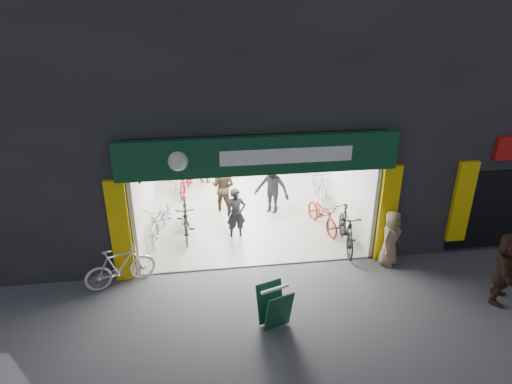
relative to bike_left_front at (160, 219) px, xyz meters
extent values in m
plane|color=#56565B|center=(2.50, -1.96, -0.53)|extent=(60.00, 60.00, 0.00)
cube|color=#232326|center=(3.50, 3.04, 5.22)|extent=(16.00, 10.00, 4.50)
cube|color=#232326|center=(-3.00, 3.04, 1.22)|extent=(5.00, 10.00, 3.50)
cube|color=#232326|center=(8.50, 3.04, 1.22)|extent=(6.00, 10.00, 3.50)
cube|color=#9E9E99|center=(2.50, 2.04, -0.51)|extent=(6.00, 8.00, 0.04)
cube|color=silver|center=(2.50, 6.14, 1.07)|extent=(6.00, 0.20, 3.20)
cube|color=silver|center=(-0.45, 2.04, 1.07)|extent=(0.10, 8.00, 3.20)
cube|color=silver|center=(5.45, 2.04, 1.07)|extent=(0.10, 8.00, 3.20)
cube|color=white|center=(2.50, 2.04, 2.72)|extent=(6.00, 8.00, 0.10)
cube|color=black|center=(2.50, -1.86, 2.82)|extent=(6.00, 0.30, 0.30)
cube|color=#0C371E|center=(2.50, -2.08, 2.52)|extent=(6.40, 0.25, 0.90)
cube|color=white|center=(3.10, -2.22, 2.52)|extent=(3.00, 0.02, 0.35)
cube|color=yellow|center=(-0.75, -2.02, 0.77)|extent=(0.45, 0.12, 2.60)
cube|color=yellow|center=(5.75, -2.02, 0.77)|extent=(0.45, 0.12, 2.60)
cube|color=yellow|center=(7.70, -2.02, 0.97)|extent=(0.50, 0.12, 2.20)
cube|color=black|center=(9.00, -1.98, 0.67)|extent=(3.00, 0.06, 2.20)
cylinder|color=black|center=(-0.32, 1.44, 1.57)|extent=(0.06, 5.00, 0.06)
cube|color=silver|center=(4.30, 4.54, -0.03)|extent=(1.40, 0.60, 1.00)
cube|color=white|center=(2.50, -0.76, 2.65)|extent=(1.30, 0.35, 0.04)
cube|color=white|center=(2.50, 1.04, 2.65)|extent=(1.30, 0.35, 0.04)
cube|color=white|center=(2.50, 2.84, 2.65)|extent=(1.30, 0.35, 0.04)
cube|color=white|center=(2.50, 4.64, 2.65)|extent=(1.30, 0.35, 0.04)
imported|color=#A4A4A8|center=(0.00, 0.00, 0.00)|extent=(1.05, 2.12, 1.07)
imported|color=black|center=(0.70, -0.15, 0.01)|extent=(0.56, 1.83, 1.09)
imported|color=maroon|center=(0.70, 2.77, -0.09)|extent=(0.89, 1.76, 0.88)
imported|color=#A7A7AB|center=(0.31, 3.59, 0.02)|extent=(0.56, 1.84, 1.10)
imported|color=black|center=(4.96, -1.36, 0.04)|extent=(0.79, 1.96, 1.14)
imported|color=maroon|center=(4.63, -0.25, -0.07)|extent=(0.97, 1.87, 0.93)
imported|color=silver|center=(5.00, 1.61, 0.07)|extent=(0.70, 2.03, 1.20)
imported|color=silver|center=(-0.82, -2.26, -0.03)|extent=(1.74, 1.05, 1.01)
imported|color=black|center=(2.10, -0.40, 0.21)|extent=(0.58, 0.41, 1.48)
imported|color=#372819|center=(1.87, 1.36, 0.28)|extent=(0.99, 0.92, 1.62)
imported|color=black|center=(3.33, 0.93, 0.35)|extent=(1.31, 1.16, 1.76)
imported|color=#876C4E|center=(1.36, 3.51, 0.22)|extent=(0.96, 0.64, 1.51)
imported|color=#8E7653|center=(5.80, -2.26, 0.21)|extent=(0.86, 0.84, 1.49)
imported|color=#3B231B|center=(7.69, -4.01, 0.32)|extent=(1.35, 1.56, 1.70)
cube|color=#104028|center=(2.58, -4.34, -0.05)|extent=(0.63, 0.40, 0.89)
cube|color=#104028|center=(2.46, -3.98, -0.05)|extent=(0.63, 0.40, 0.89)
cube|color=white|center=(2.52, -4.16, 0.39)|extent=(0.60, 0.25, 0.05)
camera|label=1|loc=(1.11, -11.59, 6.00)|focal=32.00mm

